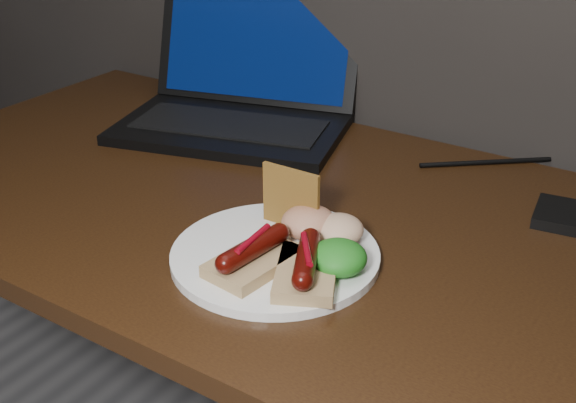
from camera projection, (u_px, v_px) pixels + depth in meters
The scene contains 10 objects.
desk at pixel (290, 259), 1.09m from camera, with size 1.40×0.70×0.75m.
laptop at pixel (241, 94), 1.32m from camera, with size 0.47×0.42×0.25m.
desk_cables at pixel (360, 173), 1.14m from camera, with size 0.90×0.45×0.01m.
plate at pixel (275, 255), 0.91m from camera, with size 0.27×0.27×0.01m, color white.
bread_sausage_center at pixel (253, 256), 0.87m from camera, with size 0.08×0.12×0.04m.
bread_sausage_right at pixel (306, 267), 0.85m from camera, with size 0.11×0.13×0.04m.
crispbread at pixel (291, 198), 0.95m from camera, with size 0.09×0.01×0.09m, color #9F6B2B.
salad_greens at pixel (338, 257), 0.86m from camera, with size 0.07×0.07×0.04m, color #155C12.
salsa_mound at pixel (309, 222), 0.94m from camera, with size 0.07×0.07×0.04m, color #9D160F.
coleslaw_mound at pixel (339, 229), 0.93m from camera, with size 0.06×0.06×0.04m, color beige.
Camera 1 is at (0.50, 0.60, 1.24)m, focal length 45.00 mm.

